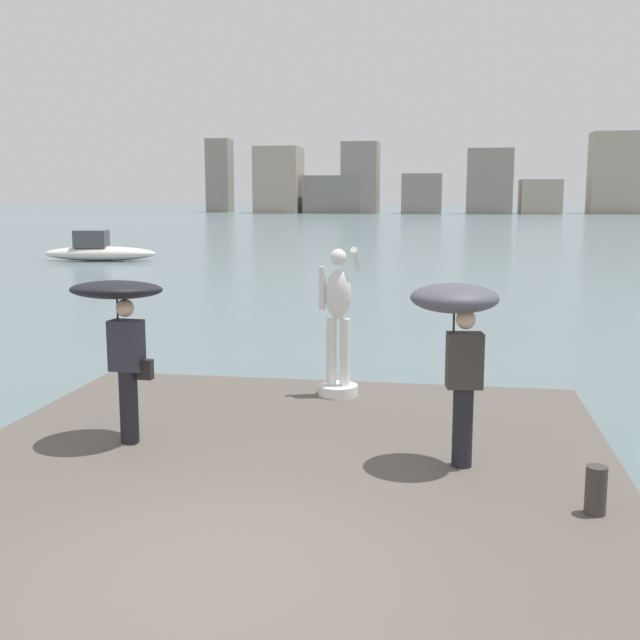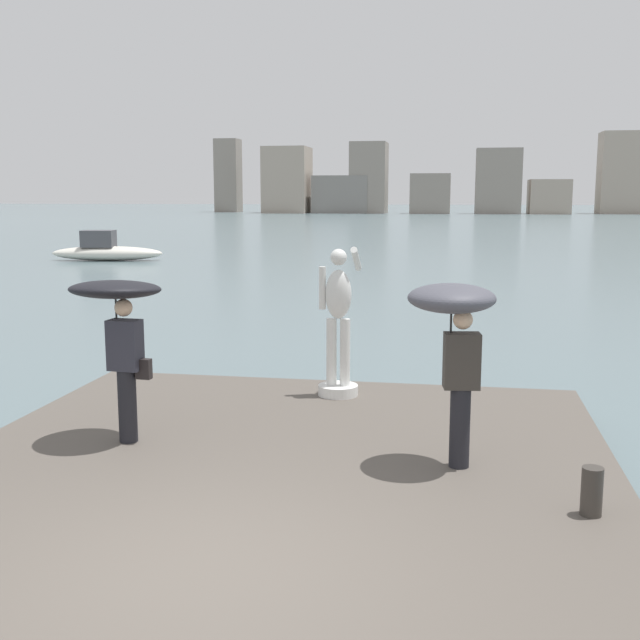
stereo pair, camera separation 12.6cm
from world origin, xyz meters
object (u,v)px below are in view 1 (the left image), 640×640
(mooring_bollard, at_px, (596,490))
(boat_mid, at_px, (99,251))
(onlooker_left, at_px, (120,314))
(onlooker_right, at_px, (457,323))
(statue_white_figure, at_px, (338,330))

(mooring_bollard, distance_m, boat_mid, 35.13)
(onlooker_left, bearing_deg, onlooker_right, -3.22)
(onlooker_left, xyz_separation_m, onlooker_right, (3.90, -0.22, 0.04))
(boat_mid, bearing_deg, mooring_bollard, -57.69)
(onlooker_left, relative_size, mooring_bollard, 4.28)
(mooring_bollard, bearing_deg, onlooker_right, 138.94)
(onlooker_left, distance_m, onlooker_right, 3.91)
(onlooker_left, bearing_deg, statue_white_figure, 49.08)
(onlooker_left, height_order, onlooker_right, onlooker_right)
(statue_white_figure, height_order, onlooker_right, statue_white_figure)
(statue_white_figure, xyz_separation_m, onlooker_right, (1.67, -2.79, 0.61))
(statue_white_figure, bearing_deg, onlooker_right, -59.04)
(onlooker_right, distance_m, boat_mid, 33.52)
(mooring_bollard, xyz_separation_m, boat_mid, (-18.77, 29.69, -0.12))
(statue_white_figure, distance_m, boat_mid, 30.25)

